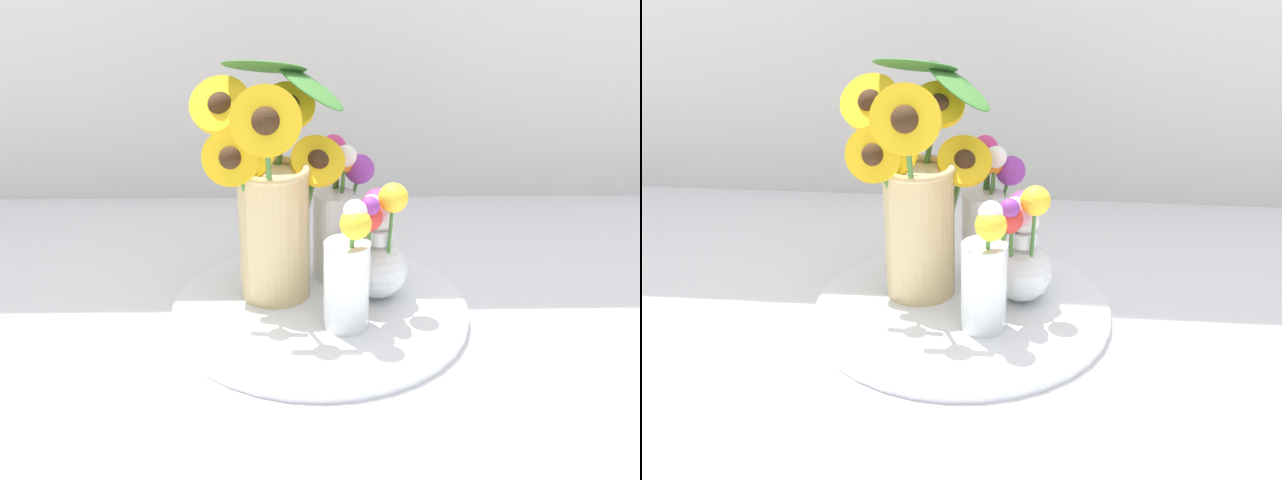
% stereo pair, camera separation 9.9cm
% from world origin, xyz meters
% --- Properties ---
extents(ground_plane, '(6.00, 6.00, 0.00)m').
position_xyz_m(ground_plane, '(0.00, 0.00, 0.00)').
color(ground_plane, silver).
extents(serving_tray, '(0.41, 0.41, 0.02)m').
position_xyz_m(serving_tray, '(-0.02, 0.10, 0.01)').
color(serving_tray, silver).
rests_on(serving_tray, ground_plane).
extents(mason_jar_sunflowers, '(0.23, 0.20, 0.33)m').
position_xyz_m(mason_jar_sunflowers, '(-0.09, 0.13, 0.16)').
color(mason_jar_sunflowers, '#D1B77A').
rests_on(mason_jar_sunflowers, serving_tray).
extents(vase_small_center, '(0.08, 0.09, 0.18)m').
position_xyz_m(vase_small_center, '(0.02, 0.04, 0.10)').
color(vase_small_center, white).
rests_on(vase_small_center, serving_tray).
extents(vase_bulb_right, '(0.08, 0.09, 0.18)m').
position_xyz_m(vase_bulb_right, '(0.06, 0.12, 0.09)').
color(vase_bulb_right, white).
rests_on(vase_bulb_right, serving_tray).
extents(vase_small_back, '(0.09, 0.08, 0.21)m').
position_xyz_m(vase_small_back, '(0.01, 0.20, 0.12)').
color(vase_small_back, white).
rests_on(vase_small_back, serving_tray).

